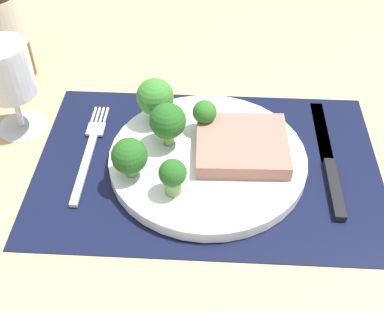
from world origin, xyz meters
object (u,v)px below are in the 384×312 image
at_px(steak, 242,145).
at_px(wine_glass, 7,76).
at_px(knife, 329,164).
at_px(plate, 208,159).
at_px(fork, 90,150).

xyz_separation_m(steak, wine_glass, (-0.31, 0.05, 0.06)).
bearing_deg(steak, knife, -2.52).
height_order(plate, wine_glass, wine_glass).
bearing_deg(wine_glass, plate, -13.38).
xyz_separation_m(plate, steak, (0.04, 0.01, 0.02)).
bearing_deg(wine_glass, knife, -7.78).
relative_size(plate, knife, 1.12).
relative_size(steak, wine_glass, 0.88).
bearing_deg(fork, wine_glass, 158.46).
relative_size(plate, wine_glass, 1.92).
relative_size(fork, wine_glass, 1.43).
xyz_separation_m(plate, knife, (0.16, 0.01, -0.00)).
bearing_deg(fork, plate, -1.88).
bearing_deg(knife, wine_glass, 175.52).
height_order(plate, knife, plate).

